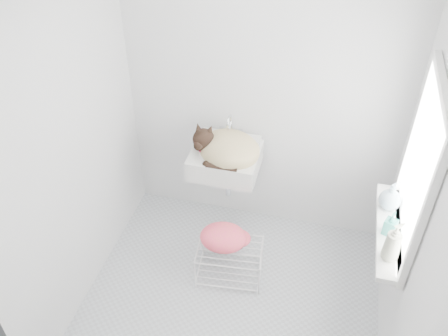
% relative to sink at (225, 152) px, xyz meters
% --- Properties ---
extents(floor, '(2.20, 2.00, 0.02)m').
position_rel_sink_xyz_m(floor, '(0.23, -0.74, -0.85)').
color(floor, '#B4BABF').
rests_on(floor, ground).
extents(back_wall, '(2.20, 0.02, 2.50)m').
position_rel_sink_xyz_m(back_wall, '(0.23, 0.26, 0.40)').
color(back_wall, silver).
rests_on(back_wall, ground).
extents(right_wall, '(0.02, 2.00, 2.50)m').
position_rel_sink_xyz_m(right_wall, '(1.33, -0.74, 0.40)').
color(right_wall, silver).
rests_on(right_wall, ground).
extents(left_wall, '(0.02, 2.00, 2.50)m').
position_rel_sink_xyz_m(left_wall, '(-0.87, -0.74, 0.40)').
color(left_wall, silver).
rests_on(left_wall, ground).
extents(window_glass, '(0.01, 0.80, 1.00)m').
position_rel_sink_xyz_m(window_glass, '(1.32, -0.54, 0.50)').
color(window_glass, white).
rests_on(window_glass, right_wall).
extents(window_frame, '(0.04, 0.90, 1.10)m').
position_rel_sink_xyz_m(window_frame, '(1.30, -0.54, 0.50)').
color(window_frame, white).
rests_on(window_frame, right_wall).
extents(windowsill, '(0.16, 0.88, 0.04)m').
position_rel_sink_xyz_m(windowsill, '(1.24, -0.54, -0.02)').
color(windowsill, white).
rests_on(windowsill, right_wall).
extents(sink, '(0.53, 0.47, 0.21)m').
position_rel_sink_xyz_m(sink, '(0.00, 0.00, 0.00)').
color(sink, white).
rests_on(sink, back_wall).
extents(faucet, '(0.19, 0.14, 0.19)m').
position_rel_sink_xyz_m(faucet, '(0.00, 0.18, 0.14)').
color(faucet, silver).
rests_on(faucet, sink).
extents(cat, '(0.56, 0.50, 0.32)m').
position_rel_sink_xyz_m(cat, '(0.01, -0.02, 0.04)').
color(cat, '#C8B38F').
rests_on(cat, sink).
extents(wire_rack, '(0.53, 0.39, 0.30)m').
position_rel_sink_xyz_m(wire_rack, '(0.16, -0.49, -0.70)').
color(wire_rack, silver).
rests_on(wire_rack, floor).
extents(towel, '(0.39, 0.29, 0.15)m').
position_rel_sink_xyz_m(towel, '(0.10, -0.46, -0.52)').
color(towel, orange).
rests_on(towel, wire_rack).
extents(bottle_a, '(0.13, 0.13, 0.23)m').
position_rel_sink_xyz_m(bottle_a, '(1.23, -0.80, 0.00)').
color(bottle_a, beige).
rests_on(bottle_a, windowsill).
extents(bottle_b, '(0.10, 0.10, 0.17)m').
position_rel_sink_xyz_m(bottle_b, '(1.23, -0.59, 0.00)').
color(bottle_b, teal).
rests_on(bottle_b, windowsill).
extents(bottle_c, '(0.20, 0.20, 0.19)m').
position_rel_sink_xyz_m(bottle_c, '(1.23, -0.34, 0.00)').
color(bottle_c, '#A4BFCE').
rests_on(bottle_c, windowsill).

